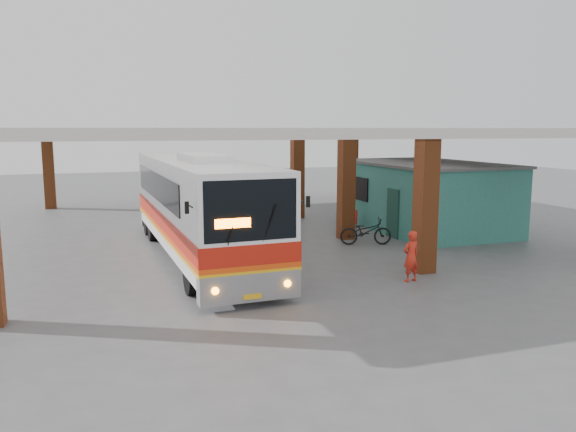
% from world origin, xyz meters
% --- Properties ---
extents(ground, '(90.00, 90.00, 0.00)m').
position_xyz_m(ground, '(0.00, 0.00, 0.00)').
color(ground, '#515154').
rests_on(ground, ground).
extents(brick_columns, '(20.10, 21.60, 4.35)m').
position_xyz_m(brick_columns, '(1.43, 5.00, 2.17)').
color(brick_columns, '#984921').
rests_on(brick_columns, ground).
extents(canopy_roof, '(21.00, 23.00, 0.30)m').
position_xyz_m(canopy_roof, '(0.50, 6.50, 4.50)').
color(canopy_roof, silver).
rests_on(canopy_roof, brick_columns).
extents(shop_building, '(5.20, 8.20, 3.11)m').
position_xyz_m(shop_building, '(7.49, 4.00, 1.56)').
color(shop_building, '#2C6F65').
rests_on(shop_building, ground).
extents(coach_bus, '(3.11, 13.08, 3.79)m').
position_xyz_m(coach_bus, '(-3.53, 1.44, 1.88)').
color(coach_bus, white).
rests_on(coach_bus, ground).
extents(motorcycle, '(2.19, 1.28, 1.09)m').
position_xyz_m(motorcycle, '(3.21, 1.54, 0.54)').
color(motorcycle, black).
rests_on(motorcycle, ground).
extents(pedestrian, '(0.64, 0.49, 1.57)m').
position_xyz_m(pedestrian, '(1.98, -3.89, 0.79)').
color(pedestrian, red).
rests_on(pedestrian, ground).
extents(red_chair, '(0.55, 0.55, 0.86)m').
position_xyz_m(red_chair, '(4.40, 5.26, 0.40)').
color(red_chair, red).
rests_on(red_chair, ground).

